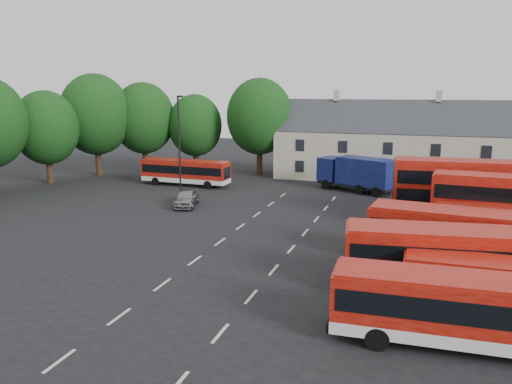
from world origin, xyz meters
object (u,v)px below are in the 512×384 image
at_px(box_truck, 357,172).
at_px(silver_car, 187,198).
at_px(lamppost, 179,145).
at_px(bus_row_a, 469,307).

relative_size(box_truck, silver_car, 1.87).
height_order(box_truck, lamppost, lamppost).
distance_m(silver_car, lamppost, 5.29).
bearing_deg(bus_row_a, box_truck, 102.85).
bearing_deg(box_truck, bus_row_a, -50.52).
relative_size(bus_row_a, lamppost, 1.11).
bearing_deg(silver_car, bus_row_a, -56.58).
bearing_deg(lamppost, bus_row_a, -42.28).
relative_size(silver_car, lamppost, 0.46).
relative_size(bus_row_a, box_truck, 1.30).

